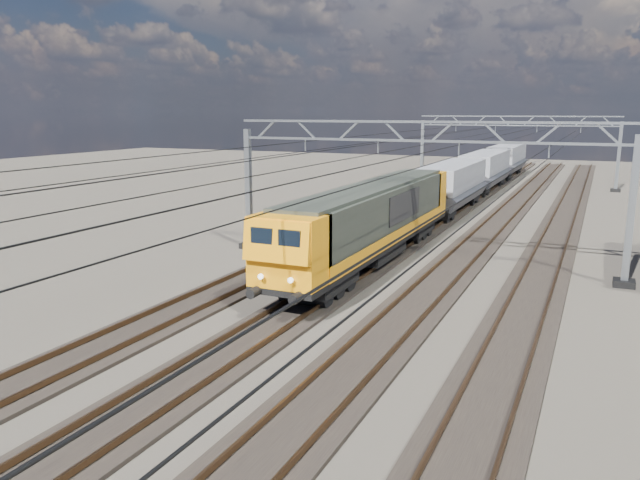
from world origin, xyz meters
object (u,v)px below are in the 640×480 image
at_px(catenary_gantry_mid, 416,187).
at_px(hopper_wagon_mid, 485,168).
at_px(hopper_wagon_lead, 452,183).
at_px(locomotive, 373,218).
at_px(hopper_wagon_third, 507,158).
at_px(catenary_gantry_far, 515,148).

relative_size(catenary_gantry_mid, hopper_wagon_mid, 1.53).
bearing_deg(hopper_wagon_lead, locomotive, -90.00).
height_order(locomotive, hopper_wagon_third, locomotive).
xyz_separation_m(hopper_wagon_lead, hopper_wagon_third, (0.00, 28.40, 0.00)).
bearing_deg(locomotive, hopper_wagon_lead, 90.00).
bearing_deg(hopper_wagon_mid, hopper_wagon_lead, -90.00).
relative_size(catenary_gantry_far, hopper_wagon_third, 1.53).
distance_m(catenary_gantry_mid, hopper_wagon_lead, 17.28).
relative_size(catenary_gantry_mid, catenary_gantry_far, 1.00).
relative_size(locomotive, hopper_wagon_mid, 1.62).
bearing_deg(catenary_gantry_far, hopper_wagon_third, 101.91).
bearing_deg(hopper_wagon_third, hopper_wagon_lead, -90.00).
bearing_deg(locomotive, hopper_wagon_mid, 90.00).
bearing_deg(catenary_gantry_far, locomotive, -93.13).
bearing_deg(catenary_gantry_mid, catenary_gantry_far, 90.00).
xyz_separation_m(locomotive, hopper_wagon_mid, (-0.00, 31.90, -0.09)).
bearing_deg(catenary_gantry_mid, hopper_wagon_mid, 93.66).
xyz_separation_m(catenary_gantry_mid, hopper_wagon_lead, (-2.00, 17.09, -1.67)).
xyz_separation_m(locomotive, hopper_wagon_third, (-0.00, 46.10, -0.09)).
bearing_deg(hopper_wagon_third, locomotive, -90.00).
distance_m(catenary_gantry_far, hopper_wagon_lead, 19.09).
bearing_deg(catenary_gantry_mid, hopper_wagon_lead, 96.68).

